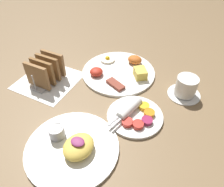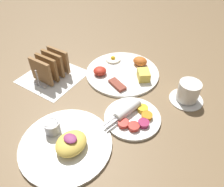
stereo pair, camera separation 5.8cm
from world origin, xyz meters
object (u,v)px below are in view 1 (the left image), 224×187
(plate_breakfast, at_px, (120,71))
(plate_foreground, at_px, (72,146))
(plate_condiments, at_px, (135,115))
(toast_rack, at_px, (46,70))
(coffee_cup, at_px, (186,87))

(plate_breakfast, xyz_separation_m, plate_foreground, (0.04, -0.39, 0.00))
(plate_condiments, bearing_deg, toast_rack, 176.55)
(coffee_cup, bearing_deg, toast_rack, -162.14)
(plate_breakfast, bearing_deg, coffee_cup, -2.84)
(plate_condiments, distance_m, plate_foreground, 0.23)
(toast_rack, xyz_separation_m, coffee_cup, (0.50, 0.16, -0.02))
(plate_foreground, distance_m, toast_rack, 0.35)
(plate_condiments, distance_m, coffee_cup, 0.22)
(plate_breakfast, bearing_deg, plate_condiments, -52.94)
(plate_breakfast, distance_m, coffee_cup, 0.27)
(toast_rack, bearing_deg, plate_breakfast, 37.14)
(plate_condiments, bearing_deg, plate_breakfast, 127.06)
(plate_condiments, xyz_separation_m, toast_rack, (-0.38, 0.02, 0.04))
(plate_breakfast, bearing_deg, toast_rack, -142.86)
(plate_foreground, relative_size, coffee_cup, 2.28)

